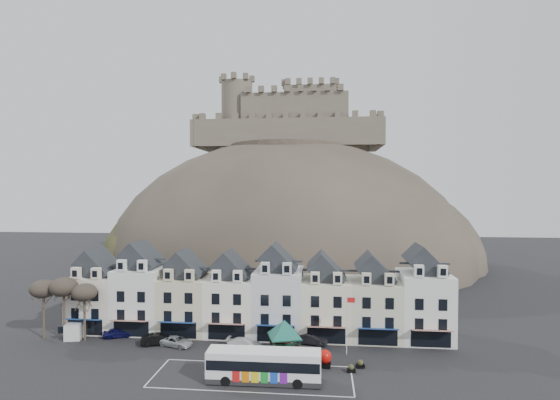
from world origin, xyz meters
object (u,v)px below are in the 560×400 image
(bus, at_px, (264,364))
(bus_shelter, at_px, (284,329))
(car_black, at_px, (158,339))
(car_white, at_px, (245,343))
(car_maroon, at_px, (284,345))
(red_buoy, at_px, (325,358))
(flagpole, at_px, (347,321))
(car_charcoal, at_px, (312,339))
(car_silver, at_px, (176,342))
(car_navy, at_px, (118,333))
(white_van, at_px, (77,328))

(bus, distance_m, bus_shelter, 7.19)
(car_black, relative_size, car_white, 0.94)
(car_white, bearing_deg, bus, -153.81)
(car_white, bearing_deg, car_maroon, -85.56)
(red_buoy, bearing_deg, car_white, 155.61)
(flagpole, relative_size, car_black, 1.66)
(car_black, distance_m, car_charcoal, 20.58)
(flagpole, relative_size, car_silver, 1.70)
(flagpole, height_order, car_silver, flagpole)
(car_white, relative_size, car_charcoal, 1.11)
(bus, bearing_deg, car_black, 147.39)
(car_navy, xyz_separation_m, car_maroon, (23.74, -2.46, -0.00))
(car_black, bearing_deg, white_van, 60.93)
(bus_shelter, distance_m, car_white, 6.75)
(car_navy, distance_m, car_black, 7.09)
(car_silver, height_order, car_charcoal, car_charcoal)
(bus_shelter, bearing_deg, bus, -119.71)
(flagpole, bearing_deg, car_charcoal, 145.93)
(car_black, relative_size, car_charcoal, 1.04)
(red_buoy, relative_size, car_white, 0.42)
(flagpole, distance_m, white_van, 38.08)
(flagpole, relative_size, car_charcoal, 1.73)
(white_van, distance_m, car_white, 24.72)
(car_white, height_order, car_charcoal, car_charcoal)
(car_black, xyz_separation_m, car_silver, (2.60, -0.28, -0.12))
(bus, xyz_separation_m, flagpole, (9.38, 8.83, 2.35))
(car_black, bearing_deg, car_silver, -115.29)
(white_van, bearing_deg, car_charcoal, -13.46)
(car_white, distance_m, car_maroon, 5.20)
(bus_shelter, xyz_separation_m, car_black, (-17.25, 2.91, -2.94))
(car_black, bearing_deg, bus_shelter, -118.78)
(bus, relative_size, car_silver, 2.81)
(car_navy, relative_size, car_charcoal, 0.91)
(car_maroon, bearing_deg, car_black, 108.09)
(bus, bearing_deg, car_white, 111.39)
(flagpole, height_order, car_charcoal, flagpole)
(car_white, bearing_deg, car_charcoal, -69.93)
(bus, xyz_separation_m, car_maroon, (1.35, 9.46, -1.25))
(red_buoy, distance_m, white_van, 35.73)
(red_buoy, xyz_separation_m, car_black, (-22.20, 4.99, -0.28))
(red_buoy, xyz_separation_m, car_white, (-10.40, 4.71, -0.33))
(red_buoy, height_order, car_black, red_buoy)
(car_white, bearing_deg, flagpole, -88.58)
(red_buoy, bearing_deg, flagpole, 55.59)
(flagpole, relative_size, car_white, 1.56)
(bus, xyz_separation_m, car_black, (-15.65, 9.69, -1.18))
(red_buoy, bearing_deg, car_maroon, 137.54)
(car_silver, bearing_deg, car_navy, 91.84)
(car_silver, bearing_deg, bus_shelter, -83.36)
(bus, height_order, car_maroon, bus)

